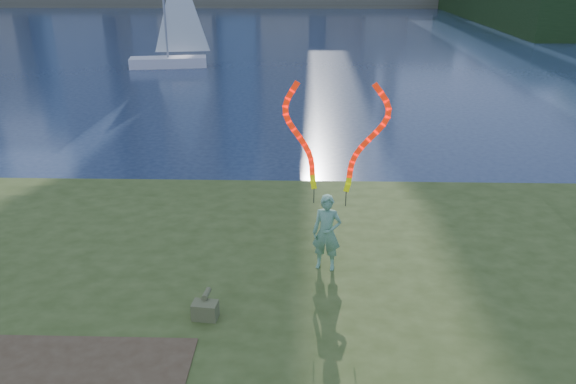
{
  "coord_description": "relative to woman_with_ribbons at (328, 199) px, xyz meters",
  "views": [
    {
      "loc": [
        1.01,
        -8.92,
        6.31
      ],
      "look_at": [
        0.74,
        1.0,
        2.21
      ],
      "focal_mm": 35.0,
      "sensor_mm": 36.0,
      "label": 1
    }
  ],
  "objects": [
    {
      "name": "sailboat",
      "position": [
        -8.87,
        26.55,
        -0.91
      ],
      "size": [
        5.15,
        2.35,
        7.72
      ],
      "rotation": [
        0.0,
        0.0,
        0.18
      ],
      "color": "silver",
      "rests_on": "ground"
    },
    {
      "name": "canvas_bag",
      "position": [
        -2.07,
        -1.74,
        -1.27
      ],
      "size": [
        0.44,
        0.5,
        0.39
      ],
      "rotation": [
        0.0,
        0.0,
        -0.12
      ],
      "color": "#4F522E",
      "rests_on": "grassy_knoll"
    },
    {
      "name": "woman_with_ribbons",
      "position": [
        0.0,
        0.0,
        0.0
      ],
      "size": [
        1.96,
        0.56,
        3.91
      ],
      "rotation": [
        0.0,
        0.0,
        -0.22
      ],
      "color": "#1D703A",
      "rests_on": "grassy_knoll"
    },
    {
      "name": "ground",
      "position": [
        -1.5,
        -0.62,
        -2.24
      ],
      "size": [
        320.0,
        320.0,
        0.0
      ],
      "primitive_type": "plane",
      "color": "#19263F",
      "rests_on": "ground"
    }
  ]
}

